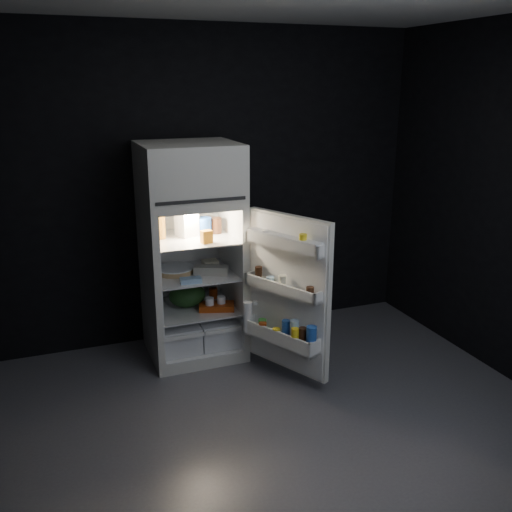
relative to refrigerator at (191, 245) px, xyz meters
name	(u,v)px	position (x,y,z in m)	size (l,w,h in m)	color
floor	(272,429)	(0.18, -1.32, -0.96)	(4.00, 3.40, 0.00)	#58585D
wall_back	(198,188)	(0.18, 0.38, 0.39)	(4.00, 0.00, 2.70)	black
wall_front	(469,358)	(0.18, -3.02, 0.39)	(4.00, 0.00, 2.70)	black
refrigerator	(191,245)	(0.00, 0.00, 0.00)	(0.76, 0.71, 1.78)	silver
fridge_door	(286,297)	(0.54, -0.72, -0.27)	(0.49, 0.73, 1.22)	silver
milk_jug	(187,222)	(-0.02, 0.02, 0.19)	(0.15, 0.15, 0.24)	white
mayo_jar	(204,226)	(0.12, 0.02, 0.14)	(0.12, 0.12, 0.14)	#1C479B
jam_jar	(216,225)	(0.23, 0.02, 0.14)	(0.09, 0.09, 0.13)	#321A0E
amber_bottle	(160,225)	(-0.24, 0.02, 0.18)	(0.08, 0.08, 0.22)	#B06E1C
small_carton	(207,237)	(0.07, -0.24, 0.12)	(0.08, 0.06, 0.10)	orange
egg_carton	(211,270)	(0.13, -0.14, -0.19)	(0.28, 0.10, 0.07)	gray
pie	(175,271)	(-0.14, 0.00, -0.21)	(0.30, 0.30, 0.04)	#A48556
flat_package	(191,280)	(-0.08, -0.28, -0.21)	(0.16, 0.08, 0.04)	#84AACC
wrapped_pkg	(210,263)	(0.19, 0.08, -0.20)	(0.13, 0.11, 0.05)	#ECE8C1
produce_bag	(187,295)	(-0.05, -0.02, -0.43)	(0.31, 0.26, 0.20)	#193815
yogurt_tray	(217,307)	(0.16, -0.17, -0.50)	(0.29, 0.15, 0.05)	#9E380D
small_can_red	(213,293)	(0.21, 0.09, -0.48)	(0.07, 0.07, 0.09)	#9E380D
small_can_silver	(213,292)	(0.21, 0.12, -0.48)	(0.07, 0.07, 0.09)	silver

